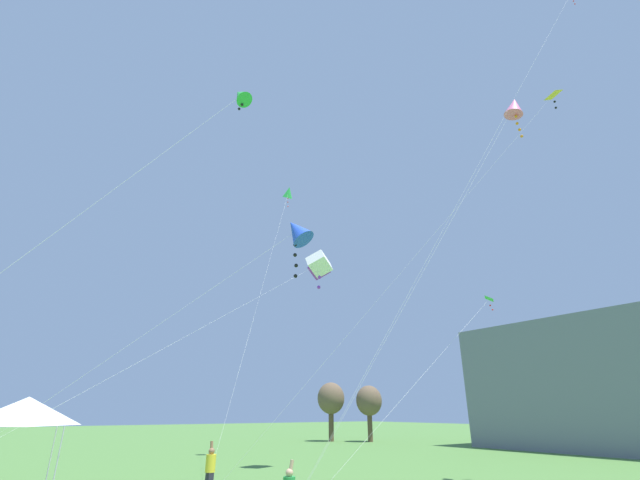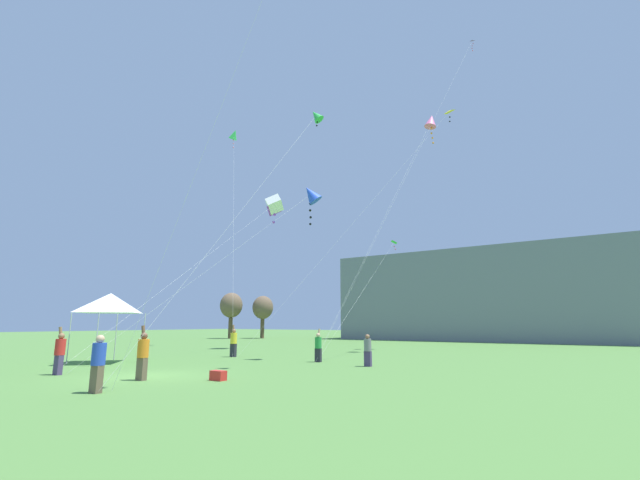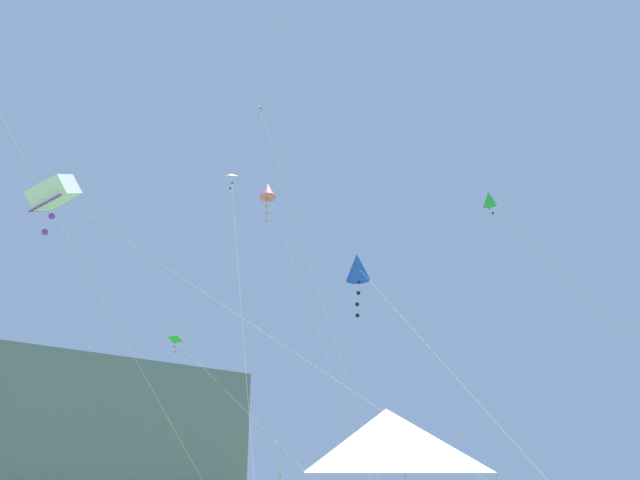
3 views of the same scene
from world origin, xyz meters
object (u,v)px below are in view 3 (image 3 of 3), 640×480
at_px(kite_green_delta_1, 178,342).
at_px(kite_green_diamond_8, 490,199).
at_px(kite_black_delta_4, 264,120).
at_px(festival_tent, 387,440).
at_px(kite_yellow_delta_7, 231,177).
at_px(kite_pink_diamond_0, 268,191).
at_px(kite_blue_diamond_5, 358,268).
at_px(kite_white_box_6, 54,194).

relative_size(kite_green_delta_1, kite_green_diamond_8, 1.00).
bearing_deg(kite_black_delta_4, festival_tent, -125.50).
xyz_separation_m(festival_tent, kite_yellow_delta_7, (13.43, 22.37, 17.57)).
height_order(kite_pink_diamond_0, kite_black_delta_4, kite_black_delta_4).
xyz_separation_m(kite_blue_diamond_5, kite_green_diamond_8, (3.22, -4.27, 2.67)).
distance_m(kite_pink_diamond_0, kite_black_delta_4, 8.47).
distance_m(festival_tent, kite_white_box_6, 17.87).
xyz_separation_m(kite_black_delta_4, kite_blue_diamond_5, (-7.06, -14.16, -15.61)).
xyz_separation_m(festival_tent, kite_green_diamond_8, (11.73, 3.41, 9.63)).
height_order(kite_blue_diamond_5, kite_white_box_6, kite_white_box_6).
height_order(kite_black_delta_4, kite_green_diamond_8, kite_black_delta_4).
height_order(festival_tent, kite_black_delta_4, kite_black_delta_4).
bearing_deg(kite_green_diamond_8, kite_yellow_delta_7, 84.89).
bearing_deg(kite_white_box_6, kite_green_diamond_8, -43.48).
relative_size(kite_green_delta_1, kite_white_box_6, 0.65).
distance_m(kite_green_delta_1, kite_blue_diamond_5, 12.41).
height_order(kite_white_box_6, kite_green_diamond_8, kite_white_box_6).
bearing_deg(kite_blue_diamond_5, kite_green_delta_1, 88.85).
relative_size(festival_tent, kite_pink_diamond_0, 0.20).
bearing_deg(kite_black_delta_4, kite_green_diamond_8, -101.79).
distance_m(kite_green_delta_1, kite_white_box_6, 11.25).
relative_size(festival_tent, kite_white_box_6, 0.19).
distance_m(festival_tent, kite_blue_diamond_5, 13.41).
height_order(kite_pink_diamond_0, kite_blue_diamond_5, kite_pink_diamond_0).
distance_m(kite_blue_diamond_5, kite_white_box_6, 12.08).
distance_m(kite_blue_diamond_5, kite_yellow_delta_7, 18.78).
distance_m(kite_green_delta_1, kite_black_delta_4, 18.32).
bearing_deg(kite_green_diamond_8, festival_tent, -163.78).
bearing_deg(kite_pink_diamond_0, kite_black_delta_4, 54.62).
height_order(kite_white_box_6, kite_yellow_delta_7, kite_yellow_delta_7).
distance_m(kite_white_box_6, kite_yellow_delta_7, 17.78).
bearing_deg(kite_yellow_delta_7, kite_pink_diamond_0, -94.21).
xyz_separation_m(festival_tent, kite_green_delta_1, (8.76, 20.02, 5.66)).
height_order(kite_black_delta_4, kite_yellow_delta_7, kite_black_delta_4).
distance_m(kite_white_box_6, kite_green_diamond_8, 17.06).
bearing_deg(kite_green_delta_1, kite_blue_diamond_5, -91.15).
relative_size(kite_green_delta_1, kite_black_delta_4, 0.48).
bearing_deg(kite_blue_diamond_5, kite_pink_diamond_0, 66.67).
bearing_deg(kite_black_delta_4, kite_pink_diamond_0, -125.38).
xyz_separation_m(kite_pink_diamond_0, kite_yellow_delta_7, (0.29, 3.97, 2.35)).
bearing_deg(kite_green_delta_1, kite_yellow_delta_7, 26.74).
xyz_separation_m(kite_pink_diamond_0, kite_blue_diamond_5, (-4.62, -10.72, -8.26)).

